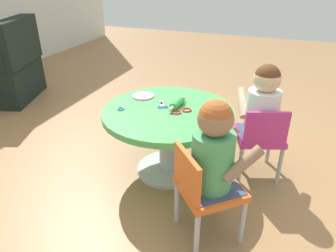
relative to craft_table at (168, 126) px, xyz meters
name	(u,v)px	position (x,y,z in m)	size (l,w,h in m)	color
ground_plane	(168,170)	(0.00, 0.00, -0.36)	(10.00, 10.00, 0.00)	#9E7247
craft_table	(168,126)	(0.00, 0.00, 0.00)	(0.86, 0.86, 0.48)	silver
child_chair_left	(204,189)	(-0.48, -0.38, -0.06)	(0.42, 0.42, 0.54)	#B7B7BC
seated_child_left	(214,150)	(-0.45, -0.41, 0.17)	(0.43, 0.44, 0.51)	#3F4772
child_chair_right	(260,137)	(0.17, -0.59, -0.06)	(0.38, 0.38, 0.54)	#B7B7BC
seated_child_right	(263,103)	(0.21, -0.57, 0.17)	(0.42, 0.37, 0.51)	#3F4772
armchair_dark	(2,71)	(0.64, 2.15, -0.06)	(0.90, 0.91, 0.85)	black
rolling_pin	(177,103)	(0.06, -0.04, 0.14)	(0.23, 0.06, 0.05)	green
craft_scissors	(162,105)	(0.04, 0.06, 0.12)	(0.14, 0.11, 0.01)	silver
playdough_blob_0	(143,96)	(0.15, 0.25, 0.12)	(0.15, 0.15, 0.01)	pink
cookie_cutter_0	(121,109)	(-0.11, 0.29, 0.12)	(0.05, 0.05, 0.01)	#3F99D8
cookie_cutter_1	(187,110)	(0.03, -0.12, 0.12)	(0.07, 0.07, 0.01)	red
cookie_cutter_2	(176,112)	(-0.03, -0.07, 0.12)	(0.06, 0.06, 0.01)	red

